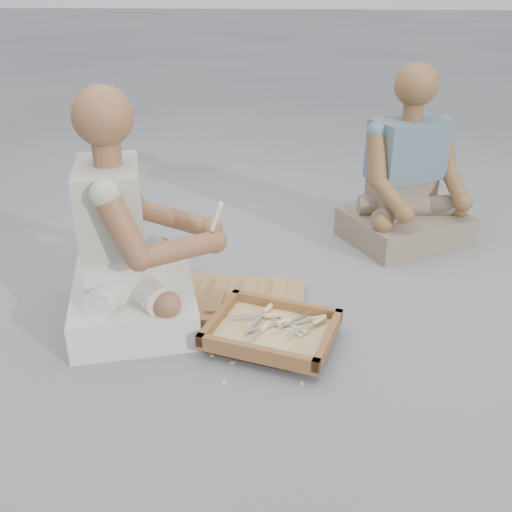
# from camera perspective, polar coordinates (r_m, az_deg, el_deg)

# --- Properties ---
(ground) EXTENTS (60.00, 60.00, 0.00)m
(ground) POSITION_cam_1_polar(r_m,az_deg,el_deg) (2.48, -0.74, -7.40)
(ground) COLOR gray
(ground) RESTS_ON ground
(carved_panel) EXTENTS (0.65, 0.44, 0.04)m
(carved_panel) POSITION_cam_1_polar(r_m,az_deg,el_deg) (2.65, -2.22, -4.49)
(carved_panel) COLOR #925D38
(carved_panel) RESTS_ON ground
(tool_tray) EXTENTS (0.58, 0.51, 0.06)m
(tool_tray) POSITION_cam_1_polar(r_m,az_deg,el_deg) (2.36, 1.61, -7.51)
(tool_tray) COLOR brown
(tool_tray) RESTS_ON carved_panel
(chisel_0) EXTENTS (0.11, 0.20, 0.02)m
(chisel_0) POSITION_cam_1_polar(r_m,az_deg,el_deg) (2.35, 0.61, -7.31)
(chisel_0) COLOR white
(chisel_0) RESTS_ON tool_tray
(chisel_1) EXTENTS (0.22, 0.06, 0.02)m
(chisel_1) POSITION_cam_1_polar(r_m,az_deg,el_deg) (2.43, 1.17, -5.97)
(chisel_1) COLOR white
(chisel_1) RESTS_ON tool_tray
(chisel_2) EXTENTS (0.20, 0.13, 0.02)m
(chisel_2) POSITION_cam_1_polar(r_m,az_deg,el_deg) (2.38, 2.26, -6.68)
(chisel_2) COLOR white
(chisel_2) RESTS_ON tool_tray
(chisel_3) EXTENTS (0.17, 0.16, 0.02)m
(chisel_3) POSITION_cam_1_polar(r_m,az_deg,el_deg) (2.38, 5.95, -6.63)
(chisel_3) COLOR white
(chisel_3) RESTS_ON tool_tray
(chisel_4) EXTENTS (0.15, 0.18, 0.02)m
(chisel_4) POSITION_cam_1_polar(r_m,az_deg,el_deg) (2.47, 5.34, -5.45)
(chisel_4) COLOR white
(chisel_4) RESTS_ON tool_tray
(chisel_5) EXTENTS (0.09, 0.21, 0.02)m
(chisel_5) POSITION_cam_1_polar(r_m,az_deg,el_deg) (2.45, 0.92, -5.55)
(chisel_5) COLOR white
(chisel_5) RESTS_ON tool_tray
(chisel_6) EXTENTS (0.19, 0.14, 0.02)m
(chisel_6) POSITION_cam_1_polar(r_m,az_deg,el_deg) (2.37, 4.03, -7.23)
(chisel_6) COLOR white
(chisel_6) RESTS_ON tool_tray
(chisel_7) EXTENTS (0.18, 0.16, 0.02)m
(chisel_7) POSITION_cam_1_polar(r_m,az_deg,el_deg) (2.35, 3.62, -7.53)
(chisel_7) COLOR white
(chisel_7) RESTS_ON tool_tray
(chisel_8) EXTENTS (0.20, 0.12, 0.02)m
(chisel_8) POSITION_cam_1_polar(r_m,az_deg,el_deg) (2.43, 5.81, -6.28)
(chisel_8) COLOR white
(chisel_8) RESTS_ON tool_tray
(wood_chip_0) EXTENTS (0.02, 0.02, 0.00)m
(wood_chip_0) POSITION_cam_1_polar(r_m,az_deg,el_deg) (2.68, -1.01, -4.56)
(wood_chip_0) COLOR #D3B67C
(wood_chip_0) RESTS_ON ground
(wood_chip_1) EXTENTS (0.02, 0.02, 0.00)m
(wood_chip_1) POSITION_cam_1_polar(r_m,az_deg,el_deg) (2.29, -2.43, -10.58)
(wood_chip_1) COLOR #D3B67C
(wood_chip_1) RESTS_ON ground
(wood_chip_2) EXTENTS (0.02, 0.02, 0.00)m
(wood_chip_2) POSITION_cam_1_polar(r_m,az_deg,el_deg) (2.61, 6.66, -5.68)
(wood_chip_2) COLOR #D3B67C
(wood_chip_2) RESTS_ON ground
(wood_chip_3) EXTENTS (0.02, 0.02, 0.00)m
(wood_chip_3) POSITION_cam_1_polar(r_m,az_deg,el_deg) (2.72, 4.39, -4.21)
(wood_chip_3) COLOR #D3B67C
(wood_chip_3) RESTS_ON ground
(wood_chip_4) EXTENTS (0.02, 0.02, 0.00)m
(wood_chip_4) POSITION_cam_1_polar(r_m,az_deg,el_deg) (2.34, -4.48, -9.77)
(wood_chip_4) COLOR #D3B67C
(wood_chip_4) RESTS_ON ground
(wood_chip_5) EXTENTS (0.02, 0.02, 0.00)m
(wood_chip_5) POSITION_cam_1_polar(r_m,az_deg,el_deg) (2.70, -4.12, -4.38)
(wood_chip_5) COLOR #D3B67C
(wood_chip_5) RESTS_ON ground
(wood_chip_6) EXTENTS (0.02, 0.02, 0.00)m
(wood_chip_6) POSITION_cam_1_polar(r_m,az_deg,el_deg) (2.61, 8.26, -5.83)
(wood_chip_6) COLOR #D3B67C
(wood_chip_6) RESTS_ON ground
(wood_chip_7) EXTENTS (0.02, 0.02, 0.00)m
(wood_chip_7) POSITION_cam_1_polar(r_m,az_deg,el_deg) (2.26, 2.66, -11.10)
(wood_chip_7) COLOR #D3B67C
(wood_chip_7) RESTS_ON ground
(wood_chip_8) EXTENTS (0.02, 0.02, 0.00)m
(wood_chip_8) POSITION_cam_1_polar(r_m,az_deg,el_deg) (2.36, -0.55, -9.25)
(wood_chip_8) COLOR #D3B67C
(wood_chip_8) RESTS_ON ground
(wood_chip_9) EXTENTS (0.02, 0.02, 0.00)m
(wood_chip_9) POSITION_cam_1_polar(r_m,az_deg,el_deg) (2.20, -3.25, -12.44)
(wood_chip_9) COLOR #D3B67C
(wood_chip_9) RESTS_ON ground
(wood_chip_10) EXTENTS (0.02, 0.02, 0.00)m
(wood_chip_10) POSITION_cam_1_polar(r_m,az_deg,el_deg) (2.19, 4.59, -12.58)
(wood_chip_10) COLOR #D3B67C
(wood_chip_10) RESTS_ON ground
(wood_chip_11) EXTENTS (0.02, 0.02, 0.00)m
(wood_chip_11) POSITION_cam_1_polar(r_m,az_deg,el_deg) (2.47, 7.42, -7.78)
(wood_chip_11) COLOR #D3B67C
(wood_chip_11) RESTS_ON ground
(wood_chip_12) EXTENTS (0.02, 0.02, 0.00)m
(wood_chip_12) POSITION_cam_1_polar(r_m,az_deg,el_deg) (2.37, 6.49, -9.34)
(wood_chip_12) COLOR #D3B67C
(wood_chip_12) RESTS_ON ground
(wood_chip_13) EXTENTS (0.02, 0.02, 0.00)m
(wood_chip_13) POSITION_cam_1_polar(r_m,az_deg,el_deg) (2.51, 6.35, -7.17)
(wood_chip_13) COLOR #D3B67C
(wood_chip_13) RESTS_ON ground
(wood_chip_14) EXTENTS (0.02, 0.02, 0.00)m
(wood_chip_14) POSITION_cam_1_polar(r_m,az_deg,el_deg) (2.40, -1.49, -8.66)
(wood_chip_14) COLOR #D3B67C
(wood_chip_14) RESTS_ON ground
(craftsman) EXTENTS (0.76, 0.77, 1.01)m
(craftsman) POSITION_cam_1_polar(r_m,az_deg,el_deg) (2.47, -12.72, 0.90)
(craftsman) COLOR silver
(craftsman) RESTS_ON ground
(companion) EXTENTS (0.80, 0.75, 0.99)m
(companion) POSITION_cam_1_polar(r_m,az_deg,el_deg) (3.32, 14.93, 6.86)
(companion) COLOR #7A6C58
(companion) RESTS_ON ground
(mobile_phone) EXTENTS (0.06, 0.06, 0.12)m
(mobile_phone) POSITION_cam_1_polar(r_m,az_deg,el_deg) (2.36, -3.97, 3.99)
(mobile_phone) COLOR silver
(mobile_phone) RESTS_ON craftsman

